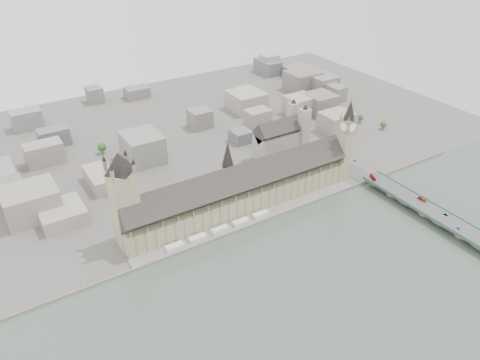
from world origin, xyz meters
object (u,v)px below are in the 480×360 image
westminster_bridge (419,207)px  red_bus_north (373,177)px  car_silver (446,215)px  palace_of_westminster (239,191)px  red_bus_south (422,199)px  victoria_tower (124,195)px  car_blue (458,229)px  elizabeth_tower (347,135)px  car_approach (355,161)px  westminster_abbey (281,138)px

westminster_bridge → red_bus_north: bearing=95.1°
westminster_bridge → car_silver: car_silver is taller
palace_of_westminster → red_bus_south: palace_of_westminster is taller
victoria_tower → westminster_bridge: (284.00, -113.50, -50.08)m
red_bus_north → palace_of_westminster: bearing=-170.8°
car_silver → westminster_bridge: bearing=87.5°
car_blue → elizabeth_tower: bearing=117.1°
car_silver → car_approach: bearing=78.8°
victoria_tower → car_silver: (287.80, -142.53, -44.31)m
elizabeth_tower → westminster_bridge: elizabeth_tower is taller
westminster_abbey → red_bus_south: size_ratio=6.78×
westminster_abbey → car_silver: size_ratio=17.34×
elizabeth_tower → car_blue: size_ratio=25.52×
westminster_abbey → red_bus_south: westminster_abbey is taller
palace_of_westminster → westminster_bridge: 195.05m
westminster_bridge → red_bus_north: size_ratio=26.47×
palace_of_westminster → westminster_abbey: (110.92, 75.30, 2.38)m
victoria_tower → red_bus_north: (278.27, -49.82, -43.24)m
car_silver → car_approach: car_approach is taller
palace_of_westminster → car_approach: (168.63, -1.45, -11.71)m
palace_of_westminster → car_blue: 222.77m
car_silver → victoria_tower: bearing=143.7°
victoria_tower → red_bus_north: size_ratio=8.14×
car_silver → red_bus_south: bearing=77.0°
red_bus_north → westminster_bridge: bearing=-60.1°
red_bus_south → car_blue: red_bus_south is taller
victoria_tower → red_bus_south: (289.44, -111.03, -43.56)m
westminster_bridge → car_silver: bearing=-82.6°
car_blue → victoria_tower: bearing=169.3°
victoria_tower → car_silver: bearing=-26.3°
palace_of_westminster → car_silver: (165.80, -136.23, -11.81)m
car_blue → red_bus_south: bearing=98.2°
elizabeth_tower → car_approach: (30.63, 10.25, -47.09)m
elizabeth_tower → car_approach: bearing=18.5°
westminster_abbey → car_blue: size_ratio=16.14×
red_bus_north → red_bus_south: (11.17, -61.20, -0.31)m
elizabeth_tower → victoria_tower: bearing=176.0°
red_bus_south → red_bus_north: bearing=96.0°
elizabeth_tower → westminster_bridge: (24.00, -95.50, -52.96)m
palace_of_westminster → westminster_bridge: bearing=-33.5°
car_silver → car_approach: 134.81m
westminster_abbey → car_silver: bearing=-75.5°
elizabeth_tower → palace_of_westminster: bearing=175.2°
palace_of_westminster → victoria_tower: 126.41m
westminster_bridge → car_approach: bearing=86.4°
westminster_abbey → red_bus_south: bearing=-72.6°
red_bus_north → victoria_tower: bearing=-165.4°
elizabeth_tower → car_silver: elizabeth_tower is taller
palace_of_westminster → car_silver: size_ratio=67.58×
westminster_abbey → car_blue: (45.45, -233.52, -14.11)m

